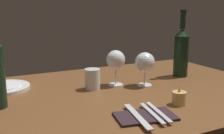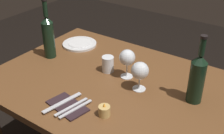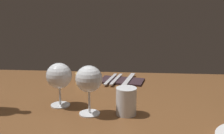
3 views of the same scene
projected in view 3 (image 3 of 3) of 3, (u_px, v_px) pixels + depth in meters
dining_table at (95, 128)px, 0.97m from camera, size 1.30×0.90×0.74m
wine_glass_left at (89, 80)px, 0.84m from camera, size 0.08×0.08×0.16m
wine_glass_right at (59, 77)px, 0.91m from camera, size 0.09×0.09×0.15m
water_tumbler at (126, 103)px, 0.86m from camera, size 0.07×0.07×0.09m
votive_candle at (81, 79)px, 1.18m from camera, size 0.05×0.05×0.07m
folded_napkin at (122, 81)px, 1.22m from camera, size 0.21×0.14×0.01m
fork_inner at (116, 79)px, 1.22m from camera, size 0.05×0.18×0.00m
fork_outer at (111, 79)px, 1.22m from camera, size 0.05×0.18×0.00m
table_knife at (129, 79)px, 1.21m from camera, size 0.06×0.21×0.00m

